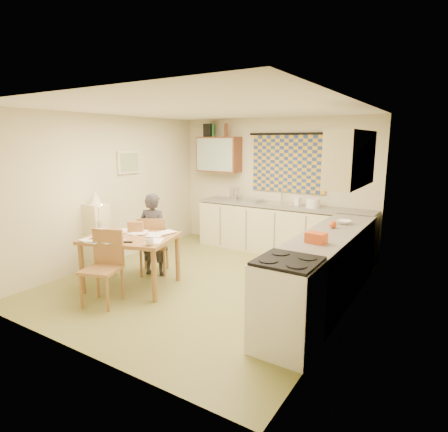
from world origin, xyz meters
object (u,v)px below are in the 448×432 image
Objects in this scene: counter_back at (281,229)px; stove at (286,305)px; counter_right at (327,269)px; chair_far at (154,256)px; person at (154,234)px; dining_table at (132,261)px; shelf_stand at (98,237)px.

counter_back is 3.36m from stove.
chair_far is (-2.64, -0.35, -0.17)m from counter_right.
counter_back and counter_right have the same top height.
person reaches higher than counter_back.
counter_back is 2.44m from chair_far.
counter_right is 2.69m from dining_table.
person is 1.20× the size of shelf_stand.
dining_table is (-2.52, -0.94, -0.07)m from counter_right.
stove is at bearing 126.36° from chair_far.
counter_back is 2.46m from person.
person is at bearing -171.63° from counter_right.
counter_right is at bearing -51.46° from counter_back.
person is 0.99m from shelf_stand.
counter_right is 1.31m from stove.
counter_right reaches higher than dining_table.
counter_right is 2.09× the size of dining_table.
chair_far reaches higher than counter_right.
person is at bearing 17.67° from shelf_stand.
stove reaches higher than dining_table.
counter_back is at bearing 50.47° from dining_table.
stove is 0.87× the size of shelf_stand.
shelf_stand reaches higher than counter_right.
counter_back is 2.34× the size of dining_table.
dining_table is 0.61m from chair_far.
chair_far is at bearing 20.51° from shelf_stand.
shelf_stand is at bearing -169.10° from counter_right.
person is (-0.08, 0.56, 0.27)m from dining_table.
stove is at bearing 144.73° from person.
shelf_stand is (-0.94, -0.30, -0.11)m from person.
counter_right is at bearing 10.90° from shelf_stand.
chair_far is 0.71× the size of person.
counter_back reaches higher than dining_table.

